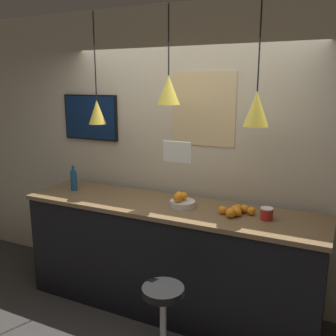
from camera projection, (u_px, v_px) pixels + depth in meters
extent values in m
cube|color=beige|center=(188.00, 155.00, 3.78)|extent=(8.00, 0.06, 2.90)
cube|color=black|center=(168.00, 259.00, 3.58)|extent=(2.80, 0.67, 1.01)
cube|color=brown|center=(168.00, 207.00, 3.47)|extent=(2.84, 0.71, 0.04)
cylinder|color=#B7B7BC|center=(163.00, 328.00, 2.89)|extent=(0.05, 0.05, 0.58)
cylinder|color=black|center=(163.00, 291.00, 2.82)|extent=(0.32, 0.32, 0.06)
cylinder|color=beige|center=(182.00, 204.00, 3.40)|extent=(0.23, 0.23, 0.06)
sphere|color=orange|center=(184.00, 196.00, 3.41)|extent=(0.08, 0.08, 0.08)
sphere|color=orange|center=(179.00, 195.00, 3.44)|extent=(0.07, 0.07, 0.07)
sphere|color=orange|center=(178.00, 198.00, 3.35)|extent=(0.08, 0.08, 0.08)
sphere|color=orange|center=(236.00, 211.00, 3.18)|extent=(0.08, 0.08, 0.08)
sphere|color=orange|center=(231.00, 213.00, 3.12)|extent=(0.08, 0.08, 0.08)
sphere|color=orange|center=(237.00, 209.00, 3.21)|extent=(0.08, 0.08, 0.08)
sphere|color=orange|center=(245.00, 209.00, 3.24)|extent=(0.07, 0.07, 0.07)
sphere|color=orange|center=(236.00, 210.00, 3.19)|extent=(0.09, 0.09, 0.09)
sphere|color=orange|center=(251.00, 211.00, 3.18)|extent=(0.07, 0.07, 0.07)
sphere|color=orange|center=(236.00, 211.00, 3.18)|extent=(0.07, 0.07, 0.07)
sphere|color=orange|center=(223.00, 210.00, 3.20)|extent=(0.07, 0.07, 0.07)
sphere|color=orange|center=(237.00, 212.00, 3.15)|extent=(0.07, 0.07, 0.07)
sphere|color=orange|center=(238.00, 209.00, 3.23)|extent=(0.08, 0.08, 0.08)
sphere|color=orange|center=(235.00, 210.00, 3.20)|extent=(0.08, 0.08, 0.08)
cylinder|color=navy|center=(74.00, 181.00, 3.91)|extent=(0.07, 0.07, 0.21)
cylinder|color=navy|center=(73.00, 168.00, 3.88)|extent=(0.03, 0.03, 0.05)
cylinder|color=red|center=(267.00, 214.00, 3.07)|extent=(0.10, 0.10, 0.09)
cylinder|color=white|center=(267.00, 208.00, 3.06)|extent=(0.10, 0.10, 0.01)
cylinder|color=black|center=(95.00, 56.00, 3.50)|extent=(0.01, 0.01, 0.80)
cone|color=yellow|center=(97.00, 112.00, 3.61)|extent=(0.17, 0.17, 0.23)
sphere|color=#F9EFCC|center=(97.00, 122.00, 3.64)|extent=(0.04, 0.04, 0.04)
cylinder|color=black|center=(169.00, 40.00, 3.15)|extent=(0.01, 0.01, 0.58)
cone|color=yellow|center=(169.00, 90.00, 3.24)|extent=(0.20, 0.20, 0.25)
sphere|color=#F9EFCC|center=(169.00, 102.00, 3.26)|extent=(0.04, 0.04, 0.04)
cylinder|color=black|center=(260.00, 44.00, 2.84)|extent=(0.01, 0.01, 0.71)
cone|color=yellow|center=(256.00, 109.00, 2.95)|extent=(0.20, 0.20, 0.27)
sphere|color=#F9EFCC|center=(256.00, 124.00, 2.97)|extent=(0.04, 0.04, 0.04)
cube|color=black|center=(91.00, 117.00, 4.15)|extent=(0.69, 0.04, 0.50)
cube|color=#0F2347|center=(90.00, 117.00, 4.14)|extent=(0.66, 0.01, 0.47)
cube|color=white|center=(177.00, 152.00, 3.01)|extent=(0.24, 0.01, 0.17)
cube|color=#DBBC84|center=(203.00, 109.00, 3.58)|extent=(0.64, 0.01, 0.70)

